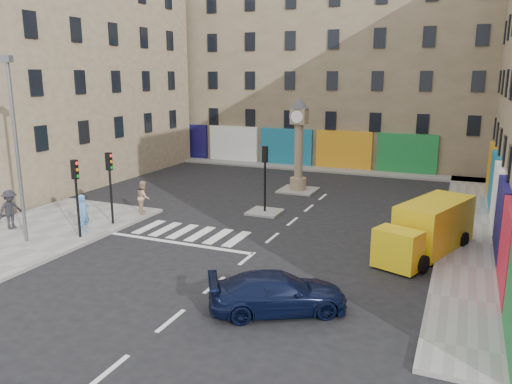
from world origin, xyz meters
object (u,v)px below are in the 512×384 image
Objects in this scene: traffic_light_left_near at (76,186)px; yellow_van at (428,229)px; pedestrian_blue at (84,214)px; pedestrian_tan at (144,197)px; traffic_light_island at (265,168)px; clock_pillar at (299,139)px; navy_sedan at (278,293)px; lamp_post at (16,141)px; pedestrian_dark at (10,210)px; traffic_light_left_far at (110,177)px.

traffic_light_left_near is 0.58× the size of yellow_van.
pedestrian_tan is (0.54, 4.12, -0.04)m from pedestrian_blue.
traffic_light_island is at bearing 51.07° from traffic_light_left_near.
clock_pillar reaches higher than navy_sedan.
lamp_post reaches higher than traffic_light_left_near.
traffic_light_island is 6.91m from pedestrian_tan.
traffic_light_island is 9.83m from pedestrian_blue.
lamp_post is at bearing 137.99° from pedestrian_blue.
lamp_post is at bearing -143.62° from traffic_light_left_near.
navy_sedan is 8.81m from yellow_van.
traffic_light_left_near is 10.03m from traffic_light_island.
lamp_post is 4.21× the size of pedestrian_dark.
traffic_light_left_far is at bearing -118.94° from clock_pillar.
traffic_light_island reaches higher than pedestrian_dark.
traffic_light_island reaches higher than yellow_van.
clock_pillar is 17.64m from pedestrian_dark.
pedestrian_blue is (-6.54, -7.18, -1.49)m from traffic_light_island.
clock_pillar reaches higher than pedestrian_tan.
lamp_post is at bearing -110.23° from pedestrian_dark.
pedestrian_dark is at bearing 109.36° from pedestrian_tan.
traffic_light_left_near is at bearing 36.38° from lamp_post.
traffic_light_island is 13.22m from pedestrian_dark.
navy_sedan is at bearing -155.88° from pedestrian_tan.
pedestrian_blue is (-15.51, -3.93, -0.01)m from yellow_van.
traffic_light_left_near is 3.21m from lamp_post.
navy_sedan is (11.21, -3.25, -1.96)m from traffic_light_left_near.
pedestrian_dark is (-3.82, -0.90, 0.03)m from pedestrian_blue.
pedestrian_tan is at bearing 23.78° from navy_sedan.
clock_pillar is 17.97m from navy_sedan.
traffic_light_left_far is 15.50m from yellow_van.
traffic_light_left_far reaches higher than traffic_light_island.
traffic_light_left_far is (0.00, 2.40, 0.00)m from traffic_light_left_near.
traffic_light_left_far is 8.30m from traffic_light_island.
traffic_light_left_far is 2.36m from pedestrian_blue.
traffic_light_island is 0.45× the size of lamp_post.
navy_sedan is at bearing -93.83° from pedestrian_dark.
traffic_light_left_near is 4.33m from pedestrian_dark.
clock_pillar is at bearing 61.65° from lamp_post.
pedestrian_tan is (-14.98, 0.18, -0.05)m from yellow_van.
traffic_light_left_near is at bearing -78.84° from pedestrian_dark.
yellow_van is at bearing -78.27° from pedestrian_blue.
traffic_light_left_near is 1.94× the size of pedestrian_blue.
traffic_light_island is at bearing -6.06° from navy_sedan.
traffic_light_island is 1.88× the size of pedestrian_dark.
pedestrian_blue is at bearing -116.38° from clock_pillar.
lamp_post is at bearing 130.59° from pedestrian_tan.
pedestrian_dark is at bearing 152.59° from lamp_post.
pedestrian_tan is (-10.91, 7.99, 0.40)m from navy_sedan.
pedestrian_blue reaches higher than pedestrian_tan.
traffic_light_island is at bearing 40.60° from traffic_light_left_far.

